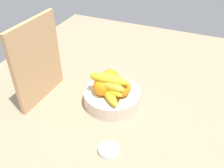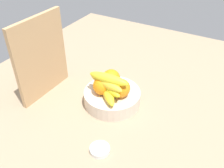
# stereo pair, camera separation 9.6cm
# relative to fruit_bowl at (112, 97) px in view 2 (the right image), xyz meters

# --- Properties ---
(ground_plane) EXTENTS (1.80, 1.40, 0.03)m
(ground_plane) POSITION_rel_fruit_bowl_xyz_m (-0.02, -0.00, -0.05)
(ground_plane) COLOR #9B8467
(fruit_bowl) EXTENTS (0.24, 0.24, 0.06)m
(fruit_bowl) POSITION_rel_fruit_bowl_xyz_m (0.00, 0.00, 0.00)
(fruit_bowl) COLOR beige
(fruit_bowl) RESTS_ON ground_plane
(orange_front_left) EXTENTS (0.08, 0.08, 0.08)m
(orange_front_left) POSITION_rel_fruit_bowl_xyz_m (0.04, 0.02, 0.07)
(orange_front_left) COLOR orange
(orange_front_left) RESTS_ON fruit_bowl
(orange_front_right) EXTENTS (0.08, 0.08, 0.08)m
(orange_front_right) POSITION_rel_fruit_bowl_xyz_m (-0.03, 0.03, 0.07)
(orange_front_right) COLOR orange
(orange_front_right) RESTS_ON fruit_bowl
(orange_center) EXTENTS (0.08, 0.08, 0.08)m
(orange_center) POSITION_rel_fruit_bowl_xyz_m (-0.01, -0.04, 0.07)
(orange_center) COLOR orange
(orange_center) RESTS_ON fruit_bowl
(banana_bunch) EXTENTS (0.15, 0.18, 0.11)m
(banana_bunch) POSITION_rel_fruit_bowl_xyz_m (-0.03, 0.01, 0.08)
(banana_bunch) COLOR yellow
(banana_bunch) RESTS_ON fruit_bowl
(cutting_board) EXTENTS (0.28, 0.03, 0.36)m
(cutting_board) POSITION_rel_fruit_bowl_xyz_m (-0.08, 0.30, 0.15)
(cutting_board) COLOR tan
(cutting_board) RESTS_ON ground_plane
(jar_lid) EXTENTS (0.07, 0.07, 0.02)m
(jar_lid) POSITION_rel_fruit_bowl_xyz_m (-0.25, -0.09, -0.02)
(jar_lid) COLOR silver
(jar_lid) RESTS_ON ground_plane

